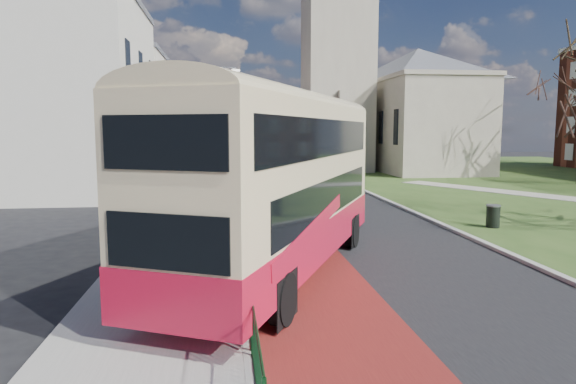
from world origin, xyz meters
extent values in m
plane|color=black|center=(0.00, 0.00, 0.00)|extent=(160.00, 160.00, 0.00)
cube|color=black|center=(1.50, 20.00, 0.01)|extent=(9.00, 120.00, 0.01)
cube|color=#591414|center=(-1.20, 20.00, 0.01)|extent=(3.40, 120.00, 0.01)
cube|color=gray|center=(-5.00, 20.00, 0.06)|extent=(4.00, 120.00, 0.12)
cube|color=#999993|center=(-3.00, 20.00, 0.07)|extent=(0.25, 120.00, 0.13)
cube|color=#999993|center=(6.10, 22.00, 0.07)|extent=(0.25, 80.00, 0.13)
cylinder|color=#0C3818|center=(-2.95, 4.00, 1.10)|extent=(0.04, 24.00, 0.04)
cylinder|color=#0C3818|center=(-2.95, 4.00, 0.15)|extent=(0.04, 24.00, 0.04)
cube|color=gray|center=(8.00, 38.00, 12.00)|extent=(6.50, 6.50, 24.00)
cube|color=gray|center=(16.50, 38.00, 4.50)|extent=(9.00, 18.00, 9.00)
pyramid|color=#565960|center=(16.50, 38.00, 12.60)|extent=(9.00, 18.00, 3.60)
cube|color=beige|center=(-14.00, 22.00, 6.25)|extent=(10.00, 14.00, 12.50)
cube|color=beige|center=(-14.00, 38.00, 5.50)|extent=(10.00, 16.00, 11.00)
cube|color=#565960|center=(-14.00, 38.00, 11.25)|extent=(10.30, 16.30, 0.50)
cylinder|color=gray|center=(-4.50, 18.00, 4.12)|extent=(0.16, 0.16, 8.00)
cylinder|color=gray|center=(-3.60, 18.00, 8.02)|extent=(1.80, 0.10, 0.10)
cube|color=silver|center=(-2.70, 18.00, 7.87)|extent=(0.50, 0.18, 0.12)
cube|color=#B3102C|center=(-1.84, 0.47, 1.15)|extent=(7.85, 12.47, 1.13)
cube|color=beige|center=(-1.84, 0.47, 3.35)|extent=(7.80, 12.40, 3.27)
cube|color=black|center=(-2.98, 1.37, 2.34)|extent=(4.35, 9.25, 1.07)
cube|color=black|center=(-0.41, 0.18, 2.34)|extent=(4.35, 9.25, 1.07)
cube|color=black|center=(-3.12, 1.07, 4.03)|extent=(4.77, 10.15, 1.02)
cube|color=black|center=(-0.55, -0.13, 4.03)|extent=(4.77, 10.15, 1.02)
cube|color=black|center=(0.77, 6.07, 2.34)|extent=(2.33, 1.14, 1.18)
cube|color=black|center=(0.77, 6.07, 4.03)|extent=(2.33, 1.14, 1.02)
cube|color=orange|center=(0.77, 6.07, 4.67)|extent=(1.87, 0.94, 0.34)
cylinder|color=black|center=(-1.25, 4.85, 0.59)|extent=(0.80, 1.21, 1.17)
cylinder|color=black|center=(1.14, 3.74, 0.59)|extent=(0.80, 1.21, 1.17)
cylinder|color=black|center=(-4.61, -2.35, 0.59)|extent=(0.80, 1.21, 1.17)
cylinder|color=black|center=(-2.21, -3.47, 0.59)|extent=(0.80, 1.21, 1.17)
cylinder|color=black|center=(8.10, 6.51, 0.50)|extent=(0.75, 0.75, 0.92)
cylinder|color=gray|center=(8.10, 6.51, 0.99)|extent=(0.80, 0.80, 0.06)
camera|label=1|loc=(-3.40, -14.20, 4.24)|focal=32.00mm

